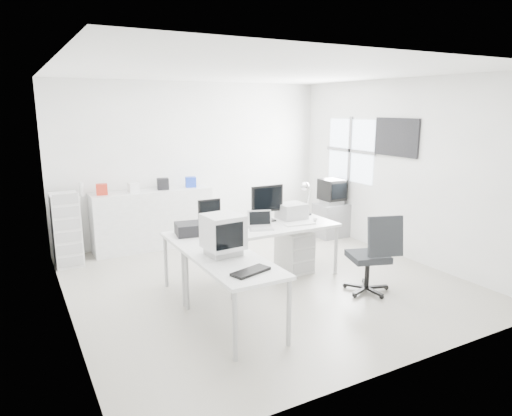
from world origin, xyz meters
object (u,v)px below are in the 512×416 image
side_desk (234,294)px  filing_cabinet (67,230)px  sideboard (153,219)px  lcd_monitor_large (267,203)px  main_desk (254,254)px  laser_printer (292,211)px  crt_tv (332,192)px  inkjet_printer (193,229)px  lcd_monitor_small (209,215)px  crt_monitor (223,234)px  tv_cabinet (331,220)px  drawer_pedestal (294,251)px  office_chair (368,253)px  laptop (261,221)px

side_desk → filing_cabinet: (-1.34, 3.00, 0.18)m
sideboard → lcd_monitor_large: bearing=-58.8°
main_desk → lcd_monitor_large: size_ratio=4.59×
sideboard → laser_printer: bearing=-51.2°
laser_printer → crt_tv: bearing=32.6°
inkjet_printer → lcd_monitor_small: size_ratio=1.09×
lcd_monitor_small → laser_printer: bearing=-0.1°
laser_printer → sideboard: 2.50m
inkjet_printer → crt_monitor: (0.00, -0.95, 0.16)m
inkjet_printer → laser_printer: size_ratio=1.10×
inkjet_printer → tv_cabinet: size_ratio=0.70×
drawer_pedestal → sideboard: bearing=125.6°
drawer_pedestal → sideboard: sideboard is taller
side_desk → office_chair: (1.94, 0.03, 0.15)m
laser_printer → filing_cabinet: (-2.94, 1.68, -0.31)m
inkjet_printer → lcd_monitor_large: lcd_monitor_large is taller
main_desk → side_desk: same height
lcd_monitor_small → drawer_pedestal: bearing=-7.8°
lcd_monitor_small → laptop: bearing=-29.0°
side_desk → crt_monitor: 0.66m
drawer_pedestal → laser_printer: size_ratio=1.53×
crt_monitor → filing_cabinet: 3.09m
crt_monitor → office_chair: size_ratio=0.45×
crt_monitor → filing_cabinet: crt_monitor is taller
side_desk → tv_cabinet: side_desk is taller
drawer_pedestal → office_chair: (0.39, -1.12, 0.23)m
tv_cabinet → lcd_monitor_large: bearing=-152.8°
side_desk → filing_cabinet: 3.29m
side_desk → sideboard: (0.05, 3.25, 0.12)m
office_chair → filing_cabinet: 4.43m
tv_cabinet → drawer_pedestal: bearing=-143.1°
office_chair → laser_printer: bearing=123.3°
office_chair → tv_cabinet: bearing=80.8°
side_desk → lcd_monitor_small: 1.50m
laptop → laser_printer: size_ratio=0.93×
drawer_pedestal → crt_monitor: bearing=-149.9°
crt_monitor → inkjet_printer: bearing=85.9°
drawer_pedestal → lcd_monitor_small: lcd_monitor_small is taller
laptop → office_chair: office_chair is taller
drawer_pedestal → sideboard: size_ratio=0.30×
inkjet_printer → sideboard: sideboard is taller
lcd_monitor_large → side_desk: bearing=-132.2°
office_chair → sideboard: 3.73m
drawer_pedestal → laptop: size_ratio=1.65×
side_desk → sideboard: 3.25m
main_desk → tv_cabinet: size_ratio=3.89×
side_desk → drawer_pedestal: size_ratio=2.33×
lcd_monitor_large → sideboard: 2.27m
crt_monitor → sideboard: crt_monitor is taller
drawer_pedestal → laser_printer: (0.05, 0.17, 0.56)m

